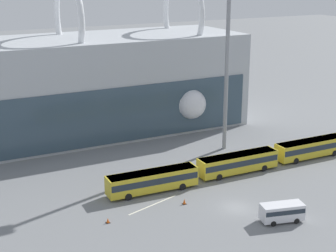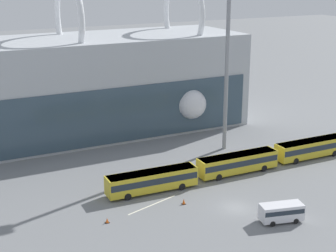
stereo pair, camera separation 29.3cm
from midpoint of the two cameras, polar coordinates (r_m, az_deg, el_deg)
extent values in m
plane|color=slate|center=(68.73, 7.46, -8.97)|extent=(440.00, 440.00, 0.00)
torus|color=white|center=(95.07, -11.06, 11.52)|extent=(1.10, 16.06, 16.06)
torus|color=white|center=(103.99, 1.55, 12.27)|extent=(1.10, 16.06, 16.06)
cylinder|color=white|center=(110.87, -3.47, 4.35)|extent=(11.62, 36.92, 5.69)
sphere|color=white|center=(96.55, 2.51, 2.45)|extent=(5.58, 5.58, 5.58)
cone|color=white|center=(126.21, -8.06, 5.77)|extent=(6.65, 8.79, 5.41)
cube|color=white|center=(112.91, -4.08, 4.05)|extent=(43.03, 11.13, 0.35)
cylinder|color=gray|center=(119.99, 0.77, 4.11)|extent=(3.20, 4.07, 2.63)
cylinder|color=gray|center=(107.48, -9.46, 2.34)|extent=(3.20, 4.07, 2.63)
cube|color=orange|center=(124.58, -7.95, 7.93)|extent=(1.33, 5.66, 8.10)
cube|color=white|center=(125.33, -7.87, 5.97)|extent=(15.12, 5.59, 0.28)
cylinder|color=gray|center=(101.85, 0.35, 1.58)|extent=(0.36, 0.36, 4.56)
cylinder|color=black|center=(102.48, 0.35, 0.35)|extent=(0.62, 1.16, 1.10)
cylinder|color=gray|center=(115.32, -2.52, 3.41)|extent=(0.36, 0.36, 4.56)
cylinder|color=black|center=(115.88, -2.50, 2.31)|extent=(0.62, 1.16, 1.10)
cylinder|color=gray|center=(111.46, -5.66, 2.86)|extent=(0.36, 0.36, 4.56)
cylinder|color=black|center=(112.03, -5.63, 1.73)|extent=(0.62, 1.16, 1.10)
cube|color=gold|center=(72.16, -1.86, -6.05)|extent=(13.23, 3.24, 2.63)
cube|color=#232D38|center=(72.06, -1.86, -5.85)|extent=(12.97, 3.26, 0.92)
cube|color=silver|center=(71.68, -1.87, -5.12)|extent=(12.83, 3.14, 0.12)
cylinder|color=black|center=(75.18, 0.65, -6.04)|extent=(1.01, 0.34, 1.00)
cylinder|color=black|center=(73.16, 1.48, -6.73)|extent=(1.01, 0.34, 1.00)
cylinder|color=black|center=(72.36, -5.22, -7.07)|extent=(1.01, 0.34, 1.00)
cylinder|color=black|center=(70.25, -4.55, -7.82)|extent=(1.01, 0.34, 1.00)
cube|color=gold|center=(79.24, 7.65, -4.03)|extent=(13.17, 2.90, 2.63)
cube|color=#232D38|center=(79.14, 7.65, -3.85)|extent=(12.91, 2.93, 0.92)
cube|color=silver|center=(78.80, 7.68, -3.18)|extent=(12.78, 2.82, 0.12)
cylinder|color=black|center=(82.79, 9.50, -4.06)|extent=(1.01, 0.32, 1.00)
cylinder|color=black|center=(80.96, 10.50, -4.61)|extent=(1.01, 0.32, 1.00)
cylinder|color=black|center=(78.58, 4.63, -5.05)|extent=(1.01, 0.32, 1.00)
cylinder|color=black|center=(76.65, 5.57, -5.66)|extent=(1.01, 0.32, 1.00)
cube|color=gold|center=(88.05, 15.46, -2.34)|extent=(13.16, 2.84, 2.63)
cube|color=#232D38|center=(87.96, 15.47, -2.18)|extent=(12.90, 2.86, 0.92)
cube|color=silver|center=(87.65, 15.52, -1.56)|extent=(12.77, 2.75, 0.12)
cylinder|color=black|center=(91.92, 16.80, -2.42)|extent=(1.00, 0.31, 1.00)
cylinder|color=black|center=(90.28, 17.85, -2.87)|extent=(1.00, 0.31, 1.00)
cylinder|color=black|center=(86.77, 12.85, -3.27)|extent=(1.00, 0.31, 1.00)
cylinder|color=black|center=(85.02, 13.88, -3.77)|extent=(1.00, 0.31, 1.00)
cube|color=silver|center=(65.73, 12.39, -9.25)|extent=(5.67, 3.32, 2.01)
cube|color=#232D38|center=(65.59, 12.41, -9.00)|extent=(5.52, 3.30, 0.60)
cylinder|color=black|center=(64.75, 11.46, -10.56)|extent=(0.73, 0.38, 0.70)
cylinder|color=black|center=(66.34, 10.75, -9.81)|extent=(0.73, 0.38, 0.70)
cylinder|color=black|center=(66.01, 13.94, -10.17)|extent=(0.73, 0.38, 0.70)
cylinder|color=black|center=(67.57, 13.18, -9.45)|extent=(0.73, 0.38, 0.70)
cylinder|color=gray|center=(86.24, 6.47, 7.54)|extent=(0.69, 0.69, 31.82)
cube|color=silver|center=(68.98, -1.79, -8.72)|extent=(8.12, 2.72, 0.01)
cube|color=black|center=(64.88, -6.80, -10.60)|extent=(0.53, 0.53, 0.02)
cone|color=#EA5914|center=(64.73, -6.81, -10.34)|extent=(0.39, 0.39, 0.62)
cube|color=black|center=(69.19, 1.70, -8.63)|extent=(0.53, 0.53, 0.02)
cone|color=#EA5914|center=(69.02, 1.70, -8.34)|extent=(0.39, 0.39, 0.74)
camera|label=1|loc=(0.15, -90.09, -0.03)|focal=55.00mm
camera|label=2|loc=(0.15, 89.91, 0.03)|focal=55.00mm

